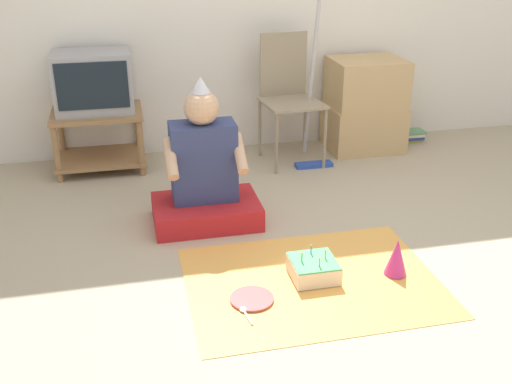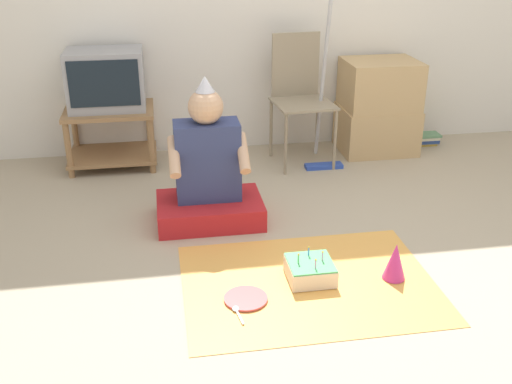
# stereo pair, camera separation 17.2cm
# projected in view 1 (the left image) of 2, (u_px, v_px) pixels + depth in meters

# --- Properties ---
(ground_plane) EXTENTS (16.00, 16.00, 0.00)m
(ground_plane) POSITION_uv_depth(u_px,v_px,m) (355.00, 265.00, 3.20)
(ground_plane) COLOR tan
(tv_stand) EXTENTS (0.64, 0.49, 0.44)m
(tv_stand) POSITION_uv_depth(u_px,v_px,m) (99.00, 134.00, 4.38)
(tv_stand) COLOR #997047
(tv_stand) RESTS_ON ground_plane
(tv) EXTENTS (0.54, 0.39, 0.42)m
(tv) POSITION_uv_depth(u_px,v_px,m) (93.00, 82.00, 4.23)
(tv) COLOR #99999E
(tv) RESTS_ON tv_stand
(folding_chair) EXTENTS (0.45, 0.46, 0.94)m
(folding_chair) POSITION_uv_depth(u_px,v_px,m) (288.00, 90.00, 4.46)
(folding_chair) COLOR gray
(folding_chair) RESTS_ON ground_plane
(cardboard_box_stack) EXTENTS (0.58, 0.47, 0.72)m
(cardboard_box_stack) POSITION_uv_depth(u_px,v_px,m) (365.00, 105.00, 4.74)
(cardboard_box_stack) COLOR tan
(cardboard_box_stack) RESTS_ON ground_plane
(dust_mop) EXTENTS (0.28, 0.30, 1.35)m
(dust_mop) POSITION_uv_depth(u_px,v_px,m) (313.00, 112.00, 4.40)
(dust_mop) COLOR #2D4CB2
(dust_mop) RESTS_ON ground_plane
(book_pile) EXTENTS (0.19, 0.14, 0.09)m
(book_pile) POSITION_uv_depth(u_px,v_px,m) (412.00, 136.00, 5.00)
(book_pile) COLOR #A88933
(book_pile) RESTS_ON ground_plane
(person_seated) EXTENTS (0.63, 0.43, 0.89)m
(person_seated) POSITION_uv_depth(u_px,v_px,m) (205.00, 177.00, 3.57)
(person_seated) COLOR red
(person_seated) RESTS_ON ground_plane
(party_cloth) EXTENTS (1.27, 0.95, 0.01)m
(party_cloth) POSITION_uv_depth(u_px,v_px,m) (312.00, 281.00, 3.05)
(party_cloth) COLOR #EFA84C
(party_cloth) RESTS_ON ground_plane
(birthday_cake) EXTENTS (0.23, 0.23, 0.15)m
(birthday_cake) POSITION_uv_depth(u_px,v_px,m) (313.00, 268.00, 3.07)
(birthday_cake) COLOR #F4E0C6
(birthday_cake) RESTS_ON party_cloth
(party_hat_blue) EXTENTS (0.12, 0.12, 0.20)m
(party_hat_blue) POSITION_uv_depth(u_px,v_px,m) (397.00, 257.00, 3.07)
(party_hat_blue) COLOR #CC338C
(party_hat_blue) RESTS_ON party_cloth
(paper_plate) EXTENTS (0.21, 0.21, 0.01)m
(paper_plate) POSITION_uv_depth(u_px,v_px,m) (252.00, 299.00, 2.89)
(paper_plate) COLOR #D84C4C
(paper_plate) RESTS_ON party_cloth
(plastic_spoon_near) EXTENTS (0.04, 0.14, 0.01)m
(plastic_spoon_near) POSITION_uv_depth(u_px,v_px,m) (244.00, 311.00, 2.80)
(plastic_spoon_near) COLOR white
(plastic_spoon_near) RESTS_ON party_cloth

